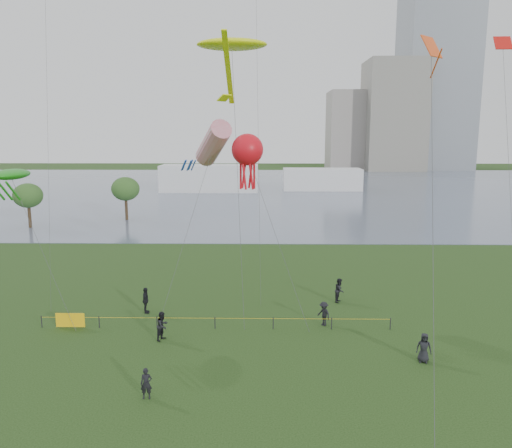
{
  "coord_description": "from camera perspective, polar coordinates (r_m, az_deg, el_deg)",
  "views": [
    {
      "loc": [
        0.47,
        -18.72,
        13.28
      ],
      "look_at": [
        0.0,
        10.0,
        8.0
      ],
      "focal_mm": 35.0,
      "sensor_mm": 36.0,
      "label": 1
    }
  ],
  "objects": [
    {
      "name": "spectator_d",
      "position": [
        31.61,
        18.64,
        -13.25
      ],
      "size": [
        0.97,
        0.74,
        1.76
      ],
      "primitive_type": "imported",
      "rotation": [
        0.0,
        0.0,
        -0.23
      ],
      "color": "black",
      "rests_on": "ground_plane"
    },
    {
      "name": "trees",
      "position": [
        76.52,
        -26.84,
        3.36
      ],
      "size": [
        27.94,
        17.38,
        8.25
      ],
      "color": "#342617",
      "rests_on": "ground_plane"
    },
    {
      "name": "kite_stingray",
      "position": [
        40.41,
        -2.79,
        19.75
      ],
      "size": [
        5.42,
        10.17,
        20.33
      ],
      "rotation": [
        0.0,
        0.0,
        0.37
      ],
      "color": "#3F3F42"
    },
    {
      "name": "pavilion_left",
      "position": [
        114.87,
        -5.32,
        5.24
      ],
      "size": [
        22.0,
        8.0,
        6.0
      ],
      "primitive_type": "cube",
      "color": "silver",
      "rests_on": "ground_plane"
    },
    {
      "name": "spectator_f",
      "position": [
        26.99,
        -12.43,
        -17.39
      ],
      "size": [
        0.62,
        0.44,
        1.61
      ],
      "primitive_type": "imported",
      "rotation": [
        0.0,
        0.0,
        0.1
      ],
      "color": "black",
      "rests_on": "ground_plane"
    },
    {
      "name": "spectator_g",
      "position": [
        40.44,
        9.52,
        -7.47
      ],
      "size": [
        1.02,
        1.14,
        1.92
      ],
      "primitive_type": "imported",
      "rotation": [
        0.0,
        0.0,
        1.2
      ],
      "color": "black",
      "rests_on": "ground_plane"
    },
    {
      "name": "building_low",
      "position": [
        189.37,
        10.7,
        10.46
      ],
      "size": [
        16.0,
        18.0,
        28.0
      ],
      "primitive_type": "cube",
      "color": "gray",
      "rests_on": "ground_plane"
    },
    {
      "name": "small_kites",
      "position": [
        36.95,
        -2.84,
        23.35
      ],
      "size": [
        42.06,
        17.13,
        12.05
      ],
      "color": "orange"
    },
    {
      "name": "spectator_a",
      "position": [
        33.5,
        -10.63,
        -11.36
      ],
      "size": [
        1.05,
        1.15,
        1.91
      ],
      "primitive_type": "imported",
      "rotation": [
        0.0,
        0.0,
        1.12
      ],
      "color": "black",
      "rests_on": "ground_plane"
    },
    {
      "name": "lake",
      "position": [
        119.46,
        0.71,
        4.04
      ],
      "size": [
        400.0,
        120.0,
        0.08
      ],
      "primitive_type": "cube",
      "color": "slate",
      "rests_on": "ground_plane"
    },
    {
      "name": "fence",
      "position": [
        36.05,
        -14.61,
        -10.61
      ],
      "size": [
        24.07,
        0.07,
        1.05
      ],
      "color": "black",
      "rests_on": "ground_plane"
    },
    {
      "name": "kite_delta",
      "position": [
        29.3,
        19.49,
        16.69
      ],
      "size": [
        3.55,
        13.14,
        18.46
      ],
      "rotation": [
        0.0,
        0.0,
        0.06
      ],
      "color": "#3F3F42"
    },
    {
      "name": "building_mid",
      "position": [
        186.46,
        15.4,
        11.81
      ],
      "size": [
        20.0,
        20.0,
        38.0
      ],
      "primitive_type": "cube",
      "color": "slate",
      "rests_on": "ground_plane"
    },
    {
      "name": "spectator_b",
      "position": [
        35.59,
        7.75,
        -10.12
      ],
      "size": [
        1.17,
        1.27,
        1.71
      ],
      "primitive_type": "imported",
      "rotation": [
        0.0,
        0.0,
        -0.93
      ],
      "color": "black",
      "rests_on": "ground_plane"
    },
    {
      "name": "spectator_c",
      "position": [
        38.4,
        -12.5,
        -8.52
      ],
      "size": [
        0.61,
        1.2,
        1.97
      ],
      "primitive_type": "imported",
      "rotation": [
        0.0,
        0.0,
        1.69
      ],
      "color": "black",
      "rests_on": "ground_plane"
    },
    {
      "name": "kite_octopus",
      "position": [
        36.92,
        -0.99,
        8.4
      ],
      "size": [
        5.51,
        6.2,
        13.22
      ],
      "rotation": [
        0.0,
        0.0,
        -0.36
      ],
      "color": "#3F3F42"
    },
    {
      "name": "kite_windsock",
      "position": [
        39.25,
        -4.94,
        9.13
      ],
      "size": [
        5.29,
        7.27,
        14.28
      ],
      "rotation": [
        0.0,
        0.0,
        0.15
      ],
      "color": "#3F3F42"
    },
    {
      "name": "pavilion_right",
      "position": [
        118.0,
        7.55,
        5.09
      ],
      "size": [
        18.0,
        7.0,
        5.0
      ],
      "primitive_type": "cube",
      "color": "silver",
      "rests_on": "ground_plane"
    },
    {
      "name": "kite_creature",
      "position": [
        39.51,
        -26.22,
        5.05
      ],
      "size": [
        6.28,
        5.29,
        10.74
      ],
      "rotation": [
        0.0,
        0.0,
        -0.01
      ],
      "color": "#3F3F42"
    }
  ]
}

